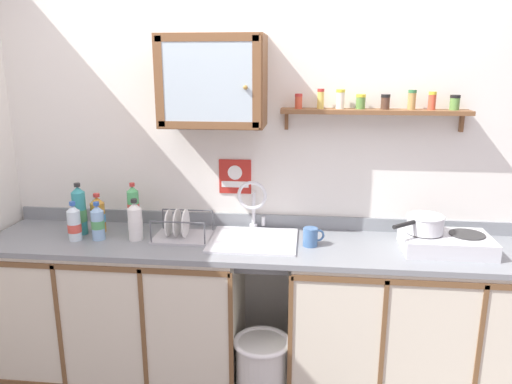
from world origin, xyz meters
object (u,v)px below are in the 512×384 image
at_px(bottle_juice_amber_2, 98,215).
at_px(bottle_detergent_teal_5, 80,211).
at_px(sink, 253,242).
at_px(mug, 311,237).
at_px(saucepan, 425,223).
at_px(wall_cabinet, 213,81).
at_px(bottle_opaque_white_4, 135,222).
at_px(bottle_water_clear_1, 74,224).
at_px(bottle_water_blue_3, 98,223).
at_px(dish_rack, 181,231).
at_px(trash_bin, 262,374).
at_px(bottle_soda_green_0, 134,209).
at_px(hot_plate_stove, 446,243).
at_px(warning_sign, 235,177).

distance_m(bottle_juice_amber_2, bottle_detergent_teal_5, 0.11).
distance_m(sink, mug, 0.34).
bearing_deg(bottle_juice_amber_2, saucepan, -2.30).
height_order(bottle_detergent_teal_5, wall_cabinet, wall_cabinet).
bearing_deg(sink, saucepan, -2.17).
relative_size(bottle_opaque_white_4, wall_cabinet, 0.42).
xyz_separation_m(bottle_water_clear_1, bottle_water_blue_3, (0.13, 0.02, 0.00)).
distance_m(dish_rack, trash_bin, 0.91).
height_order(wall_cabinet, trash_bin, wall_cabinet).
relative_size(bottle_detergent_teal_5, trash_bin, 0.68).
height_order(sink, dish_rack, sink).
bearing_deg(bottle_detergent_teal_5, wall_cabinet, 6.87).
xyz_separation_m(bottle_water_blue_3, trash_bin, (0.95, -0.15, -0.80)).
bearing_deg(saucepan, mug, -177.85).
height_order(bottle_soda_green_0, trash_bin, bottle_soda_green_0).
bearing_deg(dish_rack, sink, 1.69).
relative_size(hot_plate_stove, saucepan, 1.55).
bearing_deg(wall_cabinet, dish_rack, -151.51).
relative_size(bottle_water_clear_1, bottle_detergent_teal_5, 0.73).
relative_size(dish_rack, warning_sign, 1.58).
bearing_deg(hot_plate_stove, trash_bin, -169.23).
distance_m(saucepan, wall_cabinet, 1.37).
relative_size(bottle_opaque_white_4, bottle_detergent_teal_5, 0.78).
height_order(hot_plate_stove, mug, mug).
distance_m(dish_rack, warning_sign, 0.46).
relative_size(bottle_water_blue_3, bottle_detergent_teal_5, 0.72).
height_order(hot_plate_stove, bottle_opaque_white_4, bottle_opaque_white_4).
distance_m(wall_cabinet, warning_sign, 0.59).
bearing_deg(mug, trash_bin, -144.05).
height_order(hot_plate_stove, trash_bin, hot_plate_stove).
bearing_deg(bottle_water_clear_1, trash_bin, -6.85).
relative_size(bottle_water_clear_1, dish_rack, 0.68).
distance_m(bottle_water_blue_3, wall_cabinet, 1.02).
height_order(bottle_water_clear_1, bottle_opaque_white_4, bottle_opaque_white_4).
distance_m(bottle_water_clear_1, bottle_juice_amber_2, 0.17).
bearing_deg(bottle_water_blue_3, bottle_opaque_white_4, 5.34).
xyz_separation_m(bottle_detergent_teal_5, wall_cabinet, (0.79, 0.09, 0.74)).
distance_m(bottle_water_clear_1, trash_bin, 1.35).
bearing_deg(bottle_soda_green_0, dish_rack, -14.93).
distance_m(bottle_opaque_white_4, wall_cabinet, 0.90).
bearing_deg(wall_cabinet, mug, -14.74).
height_order(sink, trash_bin, sink).
relative_size(sink, bottle_soda_green_0, 1.65).
bearing_deg(bottle_detergent_teal_5, dish_rack, -0.53).
xyz_separation_m(mug, warning_sign, (-0.46, 0.30, 0.26)).
distance_m(saucepan, mug, 0.61).
distance_m(wall_cabinet, trash_bin, 1.64).
height_order(sink, bottle_water_blue_3, sink).
bearing_deg(bottle_water_clear_1, mug, 2.24).
bearing_deg(bottle_water_clear_1, bottle_soda_green_0, 32.12).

